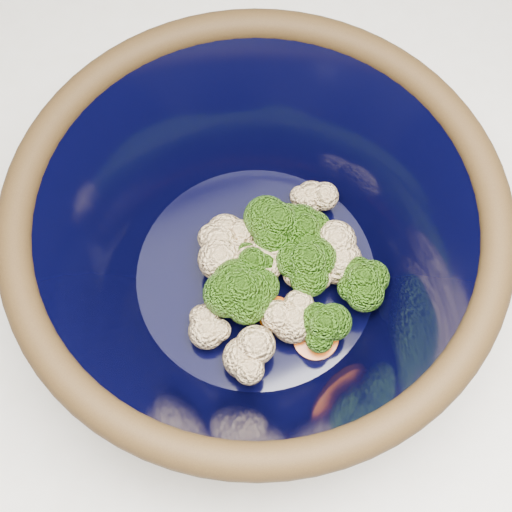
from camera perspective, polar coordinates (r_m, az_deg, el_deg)
name	(u,v)px	position (r m, az deg, el deg)	size (l,w,h in m)	color
ground	(306,498)	(1.43, 4.02, -18.76)	(3.00, 3.00, 0.00)	#9E7A54
counter	(328,467)	(0.98, 5.78, -16.47)	(1.20, 1.20, 0.90)	silver
mixing_bowl	(256,248)	(0.48, 0.00, 0.64)	(0.33, 0.33, 0.14)	black
vegetable_pile	(281,270)	(0.50, 2.05, -1.12)	(0.14, 0.13, 0.05)	#608442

